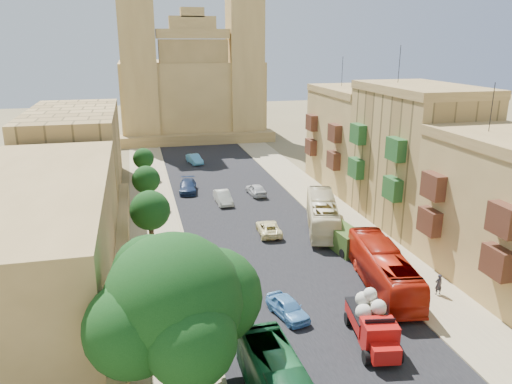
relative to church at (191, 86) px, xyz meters
name	(u,v)px	position (x,y,z in m)	size (l,w,h in m)	color
road_surface	(247,218)	(0.00, -48.61, -9.51)	(14.00, 140.00, 0.01)	black
sidewalk_east	(332,211)	(9.50, -48.61, -9.51)	(5.00, 140.00, 0.01)	#9D8C67
sidewalk_west	(155,225)	(-9.50, -48.61, -9.51)	(5.00, 140.00, 0.01)	#9D8C67
kerb_east	(310,212)	(7.00, -48.61, -9.46)	(0.25, 140.00, 0.12)	#9D8C67
kerb_west	(180,223)	(-7.00, -48.61, -9.46)	(0.25, 140.00, 0.12)	#9D8C67
townhouse_c	(415,156)	(15.95, -53.61, -2.61)	(9.00, 14.00, 17.40)	tan
townhouse_d	(355,137)	(15.95, -39.61, -3.36)	(9.00, 14.00, 15.90)	#A8874C
west_wall	(122,261)	(-12.50, -58.61, -8.62)	(1.00, 40.00, 1.80)	#A8874C
west_building_low	(40,238)	(-18.00, -60.61, -5.32)	(10.00, 28.00, 8.40)	olive
west_building_mid	(75,152)	(-18.00, -34.61, -4.52)	(10.00, 22.00, 10.00)	tan
church	(191,86)	(0.00, 0.00, 0.00)	(28.00, 22.50, 36.30)	#A8874C
ficus_tree	(176,306)	(-9.42, -74.61, -4.17)	(9.04, 8.32, 9.04)	#332519
street_tree_a	(157,268)	(-10.00, -66.61, -5.80)	(3.61, 3.61, 5.55)	#332519
street_tree_b	(150,211)	(-10.00, -54.61, -5.89)	(3.52, 3.52, 5.41)	#332519
street_tree_c	(146,180)	(-10.00, -42.61, -6.36)	(3.07, 3.07, 4.72)	#332519
street_tree_d	(143,159)	(-10.00, -30.61, -6.69)	(2.75, 2.75, 4.23)	#332519
red_truck	(373,322)	(2.49, -72.45, -8.08)	(3.00, 5.84, 3.27)	#AF100D
olive_pickup	(343,239)	(6.50, -58.61, -8.55)	(2.65, 4.98, 1.97)	#3C5A21
bus_red_east	(383,268)	(6.50, -66.02, -7.97)	(2.60, 11.09, 3.09)	#B61E0D
bus_cream_east	(322,214)	(6.50, -53.41, -7.96)	(2.61, 11.14, 3.10)	beige
car_blue_a	(288,307)	(-1.64, -68.32, -8.85)	(1.57, 3.91, 1.33)	#5393CB
car_white_a	(223,197)	(-1.61, -43.28, -8.80)	(1.52, 4.35, 1.43)	beige
car_cream	(269,228)	(1.00, -53.64, -8.90)	(2.03, 4.39, 1.22)	#FEEEA9
car_dkblue	(188,186)	(-5.00, -37.87, -8.80)	(2.01, 4.96, 1.44)	#1A2B4C
car_white_b	(256,189)	(2.81, -41.10, -8.82)	(1.65, 4.10, 1.40)	silver
car_blue_b	(195,159)	(-2.41, -23.42, -8.81)	(1.49, 4.26, 1.41)	#55AAD2
pedestrian_a	(439,284)	(9.94, -68.03, -8.71)	(0.59, 0.39, 1.61)	#29272E
pedestrian_c	(367,251)	(7.50, -61.35, -8.62)	(1.04, 0.43, 1.78)	#29292F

